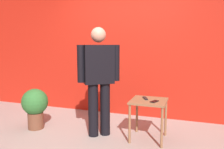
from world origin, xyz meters
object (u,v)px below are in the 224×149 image
cell_phone (154,101)px  potted_plant (35,105)px  standing_person (99,76)px  side_table (149,106)px  tv_remote (145,98)px

cell_phone → potted_plant: size_ratio=0.21×
standing_person → potted_plant: size_ratio=2.46×
side_table → potted_plant: size_ratio=0.89×
standing_person → side_table: 0.88m
side_table → cell_phone: 0.16m
side_table → potted_plant: (-1.90, -0.19, -0.10)m
potted_plant → side_table: bearing=5.7°
side_table → tv_remote: (-0.07, 0.06, 0.11)m
standing_person → cell_phone: bearing=1.1°
side_table → potted_plant: bearing=-174.3°
standing_person → side_table: standing_person is taller
cell_phone → standing_person: bearing=-156.8°
side_table → tv_remote: 0.14m
standing_person → potted_plant: bearing=-175.1°
standing_person → tv_remote: bearing=11.8°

